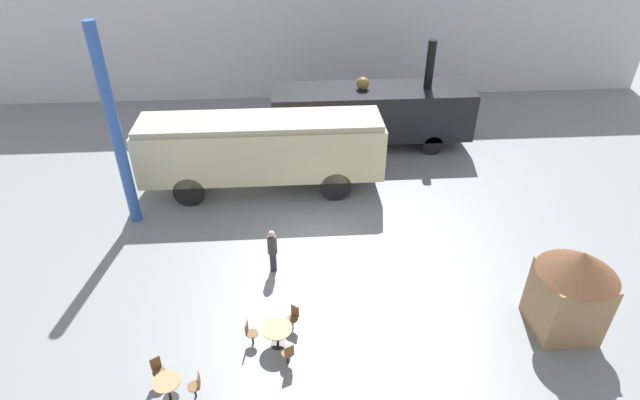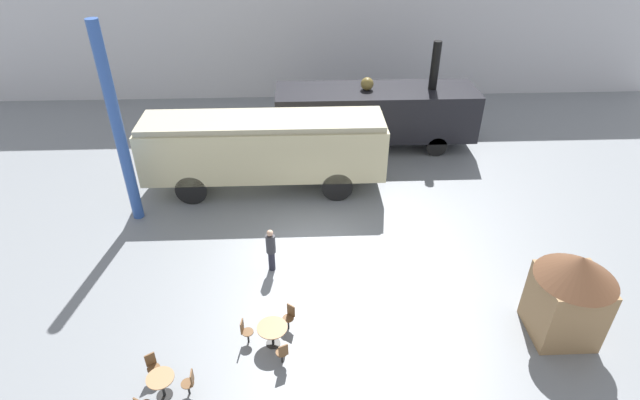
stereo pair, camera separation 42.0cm
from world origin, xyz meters
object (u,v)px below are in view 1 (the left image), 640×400
Objects in this scene: cafe_chair_0 at (288,353)px; visitor_person at (272,249)px; cafe_table_mid at (168,386)px; cafe_table_near at (277,331)px; steam_locomotive at (372,111)px; ticket_kiosk at (572,287)px; passenger_coach_vintage at (262,147)px.

cafe_chair_0 is 0.50× the size of visitor_person.
cafe_table_near is at bearing 30.03° from cafe_table_mid.
cafe_table_mid is at bearing -117.55° from steam_locomotive.
cafe_chair_0 is (0.32, -0.77, -0.07)m from cafe_table_near.
cafe_table_mid is 0.25× the size of ticket_kiosk.
steam_locomotive is 13.21× the size of cafe_table_mid.
cafe_chair_0 is 8.64m from ticket_kiosk.
ticket_kiosk is at bearing -106.63° from cafe_chair_0.
visitor_person is at bearing -85.27° from passenger_coach_vintage.
visitor_person is at bearing 159.66° from ticket_kiosk.
cafe_table_near is (0.62, -9.05, -1.55)m from passenger_coach_vintage.
steam_locomotive is 10.89× the size of cafe_table_near.
ticket_kiosk is at bearing -20.34° from visitor_person.
passenger_coach_vintage is 11.33× the size of cafe_table_near.
cafe_table_near is 3.37m from cafe_table_mid.
ticket_kiosk is (8.83, 0.12, 1.10)m from cafe_table_near.
ticket_kiosk is (8.51, 0.89, 1.16)m from cafe_chair_0.
cafe_table_near is 1.21× the size of cafe_table_mid.
visitor_person reaches higher than cafe_table_near.
steam_locomotive is 14.68m from cafe_chair_0.
visitor_person reaches higher than cafe_chair_0.
steam_locomotive reaches higher than ticket_kiosk.
cafe_table_mid is at bearing -149.97° from cafe_table_near.
visitor_person is (-0.16, 3.45, 0.37)m from cafe_table_near.
visitor_person is (-4.98, -9.69, -0.93)m from steam_locomotive.
ticket_kiosk reaches higher than visitor_person.
cafe_table_mid is (-7.73, -14.82, -1.31)m from steam_locomotive.
cafe_chair_0 is (3.23, 0.92, -0.06)m from cafe_table_mid.
passenger_coach_vintage is at bearing 93.94° from cafe_table_near.
ticket_kiosk is (9.45, -8.94, -0.45)m from passenger_coach_vintage.
cafe_chair_0 is at bearing -174.06° from ticket_kiosk.
cafe_chair_0 is 0.29× the size of ticket_kiosk.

